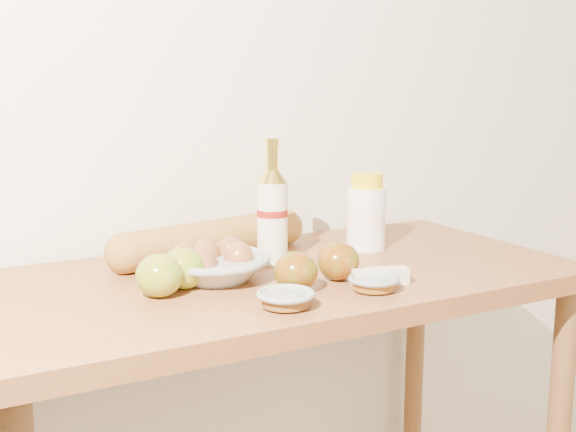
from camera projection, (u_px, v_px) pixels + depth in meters
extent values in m
cube|color=silver|center=(215.00, 72.00, 1.67)|extent=(3.50, 0.02, 2.60)
cube|color=#A96636|center=(281.00, 281.00, 1.46)|extent=(1.20, 0.60, 0.04)
cylinder|color=brown|center=(414.00, 389.00, 2.02)|extent=(0.05, 0.05, 0.86)
cylinder|color=#EEE7CA|center=(272.00, 223.00, 1.51)|extent=(0.06, 0.06, 0.17)
cylinder|color=maroon|center=(272.00, 213.00, 1.50)|extent=(0.07, 0.07, 0.01)
cone|color=gold|center=(272.00, 176.00, 1.49)|extent=(0.06, 0.06, 0.03)
cylinder|color=gold|center=(272.00, 158.00, 1.48)|extent=(0.03, 0.03, 0.05)
cylinder|color=gold|center=(272.00, 143.00, 1.48)|extent=(0.03, 0.03, 0.02)
cylinder|color=white|center=(366.00, 218.00, 1.64)|extent=(0.10, 0.10, 0.14)
cylinder|color=#FFDCD5|center=(366.00, 218.00, 1.64)|extent=(0.10, 0.10, 0.03)
cylinder|color=yellow|center=(367.00, 181.00, 1.63)|extent=(0.08, 0.08, 0.03)
torus|color=#93A09A|center=(216.00, 259.00, 1.39)|extent=(0.23, 0.23, 0.02)
ellipsoid|color=brown|center=(202.00, 266.00, 1.35)|extent=(0.07, 0.07, 0.07)
ellipsoid|color=brown|center=(239.00, 260.00, 1.40)|extent=(0.07, 0.07, 0.07)
ellipsoid|color=brown|center=(206.00, 257.00, 1.42)|extent=(0.07, 0.07, 0.07)
ellipsoid|color=brown|center=(184.00, 261.00, 1.39)|extent=(0.07, 0.07, 0.07)
ellipsoid|color=brown|center=(231.00, 254.00, 1.45)|extent=(0.07, 0.07, 0.07)
cylinder|color=#BE873A|center=(212.00, 239.00, 1.57)|extent=(0.42, 0.16, 0.08)
sphere|color=#BE873A|center=(125.00, 253.00, 1.44)|extent=(0.10, 0.10, 0.08)
sphere|color=#BE873A|center=(285.00, 227.00, 1.70)|extent=(0.10, 0.10, 0.08)
ellipsoid|color=#A69221|center=(159.00, 275.00, 1.29)|extent=(0.10, 0.10, 0.08)
cylinder|color=#53341B|center=(159.00, 257.00, 1.28)|extent=(0.01, 0.01, 0.01)
ellipsoid|color=#961508|center=(296.00, 272.00, 1.32)|extent=(0.09, 0.09, 0.07)
cylinder|color=#523A1B|center=(296.00, 255.00, 1.31)|extent=(0.01, 0.01, 0.01)
ellipsoid|color=#981308|center=(338.00, 261.00, 1.39)|extent=(0.08, 0.08, 0.08)
cylinder|color=#533A1B|center=(338.00, 245.00, 1.39)|extent=(0.01, 0.01, 0.01)
torus|color=#929F9A|center=(286.00, 294.00, 1.23)|extent=(0.13, 0.13, 0.01)
cylinder|color=brown|center=(286.00, 300.00, 1.23)|extent=(0.11, 0.11, 0.02)
torus|color=gray|center=(374.00, 279.00, 1.32)|extent=(0.12, 0.12, 0.01)
cylinder|color=brown|center=(374.00, 284.00, 1.33)|extent=(0.10, 0.10, 0.02)
cube|color=beige|center=(380.00, 277.00, 1.37)|extent=(0.11, 0.05, 0.03)
cube|color=beige|center=(380.00, 277.00, 1.37)|extent=(0.06, 0.04, 0.03)
ellipsoid|color=#A69221|center=(183.00, 268.00, 1.33)|extent=(0.10, 0.10, 0.08)
cylinder|color=#53341B|center=(182.00, 251.00, 1.33)|extent=(0.01, 0.01, 0.01)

